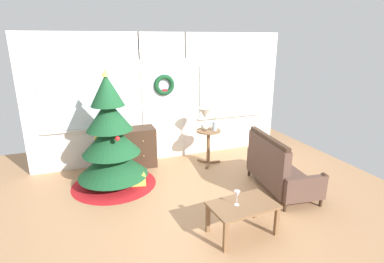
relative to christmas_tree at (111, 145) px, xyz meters
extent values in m
plane|color=#AD7F56|center=(1.17, -1.14, -0.72)|extent=(6.76, 6.76, 0.00)
cube|color=white|center=(-0.35, 0.95, 0.55)|extent=(2.15, 0.08, 2.55)
cube|color=white|center=(2.70, 0.95, 0.55)|extent=(2.15, 0.08, 2.55)
cube|color=white|center=(1.17, 0.95, 1.58)|extent=(0.94, 0.08, 0.50)
cube|color=silver|center=(1.17, 0.91, 0.30)|extent=(0.90, 0.05, 2.05)
cube|color=white|center=(1.17, 0.89, -0.27)|extent=(0.78, 0.02, 0.80)
cube|color=silver|center=(1.17, 0.89, 0.68)|extent=(0.78, 0.01, 1.10)
cube|color=silver|center=(-0.35, 0.89, 0.63)|extent=(1.50, 0.01, 1.10)
cube|color=silver|center=(2.70, 0.89, 0.63)|extent=(1.50, 0.01, 1.10)
cube|color=silver|center=(-0.35, 0.88, 0.06)|extent=(1.59, 0.06, 0.03)
cube|color=silver|center=(2.70, 0.88, 0.06)|extent=(1.59, 0.06, 0.03)
torus|color=#164424|center=(1.17, 0.85, 0.83)|extent=(0.41, 0.09, 0.41)
cube|color=red|center=(1.17, 0.83, 0.70)|extent=(0.10, 0.02, 0.10)
cylinder|color=#4C331E|center=(0.00, 0.00, -0.60)|extent=(0.10, 0.10, 0.24)
cone|color=red|center=(0.00, 0.00, -0.67)|extent=(1.44, 1.44, 0.10)
cone|color=#194C28|center=(0.00, 0.00, -0.29)|extent=(1.17, 1.17, 0.51)
cone|color=#194C28|center=(0.00, 0.00, 0.12)|extent=(0.96, 0.96, 0.51)
cone|color=#194C28|center=(0.00, 0.00, 0.52)|extent=(0.75, 0.75, 0.51)
cone|color=#194C28|center=(0.00, 0.00, 0.93)|extent=(0.54, 0.54, 0.51)
cone|color=#E0BC4C|center=(0.00, 0.00, 1.20)|extent=(0.12, 0.12, 0.12)
sphere|color=red|center=(0.07, -0.36, 0.22)|extent=(0.08, 0.08, 0.08)
sphere|color=gold|center=(0.16, 0.34, 0.06)|extent=(0.08, 0.08, 0.08)
sphere|color=silver|center=(-0.14, 0.33, 0.08)|extent=(0.05, 0.05, 0.05)
sphere|color=#264CB2|center=(0.32, 0.30, -0.06)|extent=(0.05, 0.05, 0.05)
sphere|color=red|center=(-0.08, 0.46, -0.07)|extent=(0.08, 0.08, 0.08)
sphere|color=gold|center=(-0.22, 0.28, 0.06)|extent=(0.06, 0.06, 0.06)
cube|color=#3D281C|center=(0.43, 0.65, -0.33)|extent=(0.90, 0.42, 0.78)
sphere|color=tan|center=(0.26, 0.43, -0.14)|extent=(0.03, 0.03, 0.03)
sphere|color=tan|center=(0.62, 0.43, -0.14)|extent=(0.03, 0.03, 0.03)
sphere|color=tan|center=(0.26, 0.43, -0.44)|extent=(0.03, 0.03, 0.03)
sphere|color=tan|center=(0.62, 0.43, -0.44)|extent=(0.03, 0.03, 0.03)
cylinder|color=#3D281C|center=(2.84, -1.82, -0.65)|extent=(0.05, 0.05, 0.14)
cylinder|color=#3D281C|center=(2.98, -0.57, -0.65)|extent=(0.05, 0.05, 0.14)
cylinder|color=#3D281C|center=(2.24, -1.75, -0.65)|extent=(0.05, 0.05, 0.14)
cylinder|color=#3D281C|center=(2.38, -0.50, -0.65)|extent=(0.05, 0.05, 0.14)
cube|color=brown|center=(2.61, -1.16, -0.51)|extent=(0.85, 1.27, 0.14)
cube|color=brown|center=(2.31, -1.13, -0.13)|extent=(0.25, 1.20, 0.62)
cube|color=#3D281C|center=(2.31, -1.13, 0.21)|extent=(0.21, 1.18, 0.06)
cube|color=brown|center=(2.54, -1.80, -0.39)|extent=(0.67, 0.16, 0.38)
cylinder|color=#3D281C|center=(2.83, -1.83, -0.22)|extent=(0.10, 0.10, 0.09)
cube|color=brown|center=(2.68, -0.52, -0.39)|extent=(0.67, 0.16, 0.38)
cylinder|color=#3D281C|center=(2.97, -0.55, -0.22)|extent=(0.10, 0.10, 0.09)
cylinder|color=brown|center=(1.88, 0.26, -0.02)|extent=(0.48, 0.48, 0.02)
cylinder|color=brown|center=(1.88, 0.26, -0.38)|extent=(0.07, 0.07, 0.69)
cube|color=brown|center=(2.04, 0.26, -0.70)|extent=(0.20, 0.05, 0.04)
cube|color=brown|center=(1.80, 0.40, -0.70)|extent=(0.14, 0.20, 0.04)
cube|color=brown|center=(1.80, 0.12, -0.70)|extent=(0.14, 0.20, 0.04)
sphere|color=silver|center=(1.82, 0.30, 0.07)|extent=(0.16, 0.16, 0.16)
cylinder|color=silver|center=(1.82, 0.30, 0.20)|extent=(0.02, 0.02, 0.06)
cone|color=silver|center=(1.82, 0.30, 0.33)|extent=(0.28, 0.28, 0.20)
cylinder|color=#99ADBC|center=(1.98, 0.20, 0.07)|extent=(0.09, 0.09, 0.16)
sphere|color=#99ADBC|center=(1.98, 0.20, 0.15)|extent=(0.10, 0.10, 0.10)
cylinder|color=#4C7042|center=(1.96, 0.20, 0.25)|extent=(0.07, 0.01, 0.17)
cylinder|color=#4C7042|center=(1.98, 0.20, 0.25)|extent=(0.01, 0.01, 0.18)
cylinder|color=#4C7042|center=(2.00, 0.20, 0.25)|extent=(0.07, 0.01, 0.17)
cube|color=brown|center=(1.39, -1.99, -0.31)|extent=(0.88, 0.59, 0.03)
cube|color=brown|center=(1.04, -2.24, -0.52)|extent=(0.05, 0.05, 0.39)
cube|color=brown|center=(1.79, -2.17, -0.52)|extent=(0.05, 0.05, 0.39)
cube|color=brown|center=(1.00, -1.80, -0.52)|extent=(0.05, 0.05, 0.39)
cube|color=brown|center=(1.75, -1.73, -0.52)|extent=(0.05, 0.05, 0.39)
cylinder|color=silver|center=(1.31, -1.98, -0.29)|extent=(0.06, 0.06, 0.01)
cylinder|color=silver|center=(1.31, -1.98, -0.24)|extent=(0.01, 0.01, 0.10)
cone|color=silver|center=(1.31, -1.98, -0.15)|extent=(0.08, 0.08, 0.09)
cube|color=#D8C64C|center=(0.38, -0.20, -0.60)|extent=(0.23, 0.21, 0.23)
camera|label=1|loc=(-0.38, -4.94, 1.70)|focal=28.35mm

